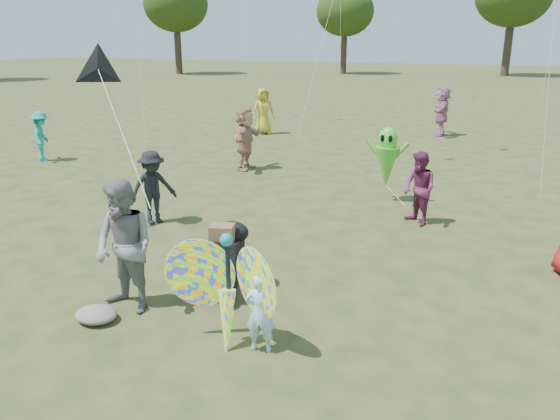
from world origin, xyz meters
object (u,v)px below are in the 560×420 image
at_px(crowd_e, 419,189).
at_px(crowd_j, 442,111).
at_px(child_girl, 260,313).
at_px(adult_man, 124,247).
at_px(crowd_g, 263,111).
at_px(alien_kite, 387,160).
at_px(jogging_stroller, 226,254).
at_px(butterfly_kite, 227,292).
at_px(crowd_b, 153,188).
at_px(crowd_d, 245,138).
at_px(crowd_i, 42,136).

bearing_deg(crowd_e, crowd_j, 138.83).
xyz_separation_m(child_girl, adult_man, (-2.15, 0.26, 0.43)).
bearing_deg(child_girl, crowd_e, -114.16).
bearing_deg(crowd_g, adult_man, -114.88).
bearing_deg(alien_kite, crowd_g, 131.02).
relative_size(child_girl, jogging_stroller, 0.91).
bearing_deg(jogging_stroller, adult_man, -151.01).
bearing_deg(butterfly_kite, jogging_stroller, 118.80).
xyz_separation_m(adult_man, crowd_e, (3.12, 5.30, -0.18)).
bearing_deg(butterfly_kite, crowd_g, 112.74).
xyz_separation_m(adult_man, crowd_j, (2.21, 16.44, 0.02)).
height_order(crowd_b, crowd_g, crowd_g).
xyz_separation_m(crowd_g, crowd_j, (6.55, 2.27, 0.05)).
height_order(adult_man, crowd_e, adult_man).
relative_size(crowd_d, jogging_stroller, 1.62).
bearing_deg(crowd_i, crowd_j, -82.71).
relative_size(crowd_i, crowd_j, 0.80).
xyz_separation_m(adult_man, crowd_b, (-1.88, 3.28, -0.18)).
relative_size(crowd_g, jogging_stroller, 1.61).
bearing_deg(jogging_stroller, crowd_j, 69.30).
xyz_separation_m(crowd_d, crowd_g, (-2.06, 5.81, -0.01)).
bearing_deg(child_girl, butterfly_kite, -13.01).
height_order(crowd_j, butterfly_kite, crowd_j).
relative_size(crowd_i, alien_kite, 0.88).
relative_size(adult_man, alien_kite, 1.07).
relative_size(crowd_b, crowd_i, 0.99).
distance_m(child_girl, crowd_j, 16.70).
relative_size(crowd_d, crowd_j, 0.95).
relative_size(crowd_g, crowd_j, 0.94).
distance_m(crowd_e, crowd_g, 11.59).
bearing_deg(jogging_stroller, crowd_e, 47.49).
bearing_deg(crowd_j, crowd_b, -22.98).
relative_size(adult_man, crowd_b, 1.24).
bearing_deg(crowd_d, butterfly_kite, -156.04).
relative_size(crowd_b, crowd_g, 0.84).
relative_size(child_girl, crowd_j, 0.53).
xyz_separation_m(crowd_d, crowd_j, (4.49, 8.08, 0.05)).
distance_m(adult_man, jogging_stroller, 1.47).
bearing_deg(crowd_i, alien_kite, -125.42).
distance_m(child_girl, alien_kite, 6.98).
height_order(crowd_d, crowd_i, crowd_d).
xyz_separation_m(butterfly_kite, alien_kite, (0.43, 6.98, 0.26)).
xyz_separation_m(crowd_e, jogging_stroller, (-2.11, -4.28, -0.14)).
relative_size(crowd_g, butterfly_kite, 1.04).
distance_m(adult_man, crowd_i, 11.06).
bearing_deg(butterfly_kite, crowd_d, 114.82).
bearing_deg(crowd_j, crowd_g, -76.58).
bearing_deg(crowd_b, butterfly_kite, -102.56).
bearing_deg(crowd_i, adult_man, -163.12).
relative_size(child_girl, alien_kite, 0.58).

